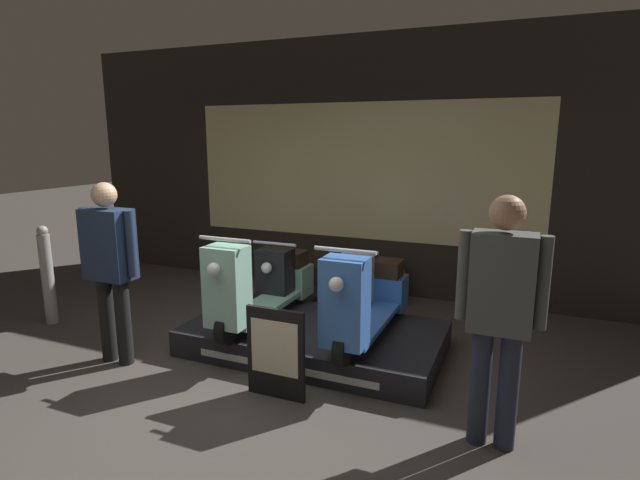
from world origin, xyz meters
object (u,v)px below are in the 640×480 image
object	(u,v)px
person_right_browsing	(500,306)
street_bollard	(47,275)
person_left_browsing	(110,259)
scooter_backrow_1	(370,291)
scooter_backrow_0	(299,282)
scooter_display_right	(367,300)
price_sign_board	(276,353)
scooter_display_left	(260,287)

from	to	relation	value
person_right_browsing	street_bollard	bearing A→B (deg)	174.42
person_left_browsing	person_right_browsing	bearing A→B (deg)	0.00
scooter_backrow_1	person_left_browsing	bearing A→B (deg)	-134.51
street_bollard	scooter_backrow_0	bearing A→B (deg)	30.89
scooter_backrow_0	street_bollard	bearing A→B (deg)	-149.11
scooter_backrow_0	person_right_browsing	size ratio (longest dim) A/B	1.02
scooter_display_right	scooter_backrow_0	distance (m)	1.52
scooter_backrow_0	street_bollard	world-z (taller)	street_bollard
person_right_browsing	street_bollard	size ratio (longest dim) A/B	1.54
scooter_display_right	person_right_browsing	xyz separation A→B (m)	(1.12, -0.83, 0.37)
person_right_browsing	street_bollard	xyz separation A→B (m)	(-4.55, 0.44, -0.42)
scooter_backrow_0	person_left_browsing	xyz separation A→B (m)	(-0.94, -1.82, 0.60)
price_sign_board	scooter_display_left	bearing A→B (deg)	125.64
scooter_backrow_1	person_left_browsing	distance (m)	2.63
price_sign_board	street_bollard	xyz separation A→B (m)	(-2.97, 0.45, 0.17)
person_left_browsing	street_bollard	distance (m)	1.50
person_left_browsing	scooter_display_right	bearing A→B (deg)	21.80
person_right_browsing	price_sign_board	xyz separation A→B (m)	(-1.58, -0.01, -0.59)
scooter_display_right	street_bollard	distance (m)	3.45
person_right_browsing	street_bollard	distance (m)	4.60
scooter_backrow_1	street_bollard	distance (m)	3.46
scooter_display_right	person_right_browsing	size ratio (longest dim) A/B	1.02
street_bollard	scooter_display_right	bearing A→B (deg)	6.33
scooter_backrow_0	street_bollard	size ratio (longest dim) A/B	1.56
scooter_display_right	price_sign_board	world-z (taller)	scooter_display_right
scooter_display_left	person_left_browsing	xyz separation A→B (m)	(-1.01, -0.83, 0.36)
scooter_display_left	person_left_browsing	world-z (taller)	person_left_browsing
scooter_backrow_0	scooter_backrow_1	distance (m)	0.86
price_sign_board	scooter_backrow_0	bearing A→B (deg)	110.04
scooter_backrow_0	person_right_browsing	world-z (taller)	person_right_browsing
scooter_display_left	person_right_browsing	bearing A→B (deg)	-20.77
price_sign_board	street_bollard	distance (m)	3.01
scooter_backrow_0	person_right_browsing	xyz separation A→B (m)	(2.25, -1.82, 0.61)
scooter_backrow_1	person_right_browsing	size ratio (longest dim) A/B	1.02
person_left_browsing	person_right_browsing	world-z (taller)	person_right_browsing
scooter_backrow_0	person_left_browsing	distance (m)	2.14
scooter_display_right	street_bollard	world-z (taller)	scooter_display_right
scooter_display_left	person_right_browsing	size ratio (longest dim) A/B	1.02
scooter_display_right	scooter_backrow_0	world-z (taller)	scooter_display_right
scooter_display_right	person_left_browsing	world-z (taller)	person_left_browsing
scooter_backrow_0	person_right_browsing	distance (m)	2.96
scooter_backrow_1	street_bollard	bearing A→B (deg)	-156.43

